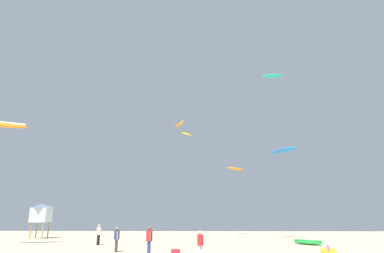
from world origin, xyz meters
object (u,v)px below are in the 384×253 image
person_right (117,237)px  kite_aloft_4 (179,124)px  person_left (149,238)px  kite_grounded_mid (329,251)px  kite_grounded_near (308,242)px  cooler_box (176,252)px  lifeguard_tower (41,213)px  kite_aloft_0 (236,169)px  person_midground (99,233)px  kite_aloft_1 (0,124)px  kite_aloft_5 (283,150)px  kite_aloft_3 (272,76)px  person_foreground (200,243)px  kite_aloft_2 (187,134)px

person_right → kite_aloft_4: kite_aloft_4 is taller
person_left → kite_grounded_mid: 11.65m
kite_grounded_near → cooler_box: 14.78m
person_left → person_right: bearing=-64.7°
kite_grounded_mid → lifeguard_tower: lifeguard_tower is taller
person_right → cooler_box: 4.59m
cooler_box → kite_aloft_0: (6.78, 30.61, 9.81)m
person_midground → kite_aloft_1: (-8.44, -3.43, 9.23)m
lifeguard_tower → kite_grounded_mid: bearing=-33.9°
kite_aloft_0 → kite_aloft_5: size_ratio=0.94×
kite_aloft_0 → kite_aloft_5: bearing=-66.3°
person_left → kite_aloft_3: bearing=-156.5°
kite_aloft_0 → kite_aloft_5: (4.99, -11.36, 0.63)m
person_right → kite_grounded_near: size_ratio=0.47×
lifeguard_tower → kite_aloft_4: 21.67m
person_midground → kite_aloft_0: bearing=-108.9°
kite_grounded_near → kite_grounded_mid: size_ratio=0.92×
kite_grounded_mid → kite_aloft_0: kite_aloft_0 is taller
person_right → cooler_box: (4.26, -1.50, -0.82)m
person_midground → kite_aloft_1: size_ratio=0.39×
person_right → kite_grounded_near: person_right is taller
person_foreground → kite_aloft_5: kite_aloft_5 is taller
kite_grounded_near → kite_aloft_0: size_ratio=0.99×
lifeguard_tower → kite_aloft_3: kite_aloft_3 is taller
cooler_box → kite_aloft_1: (-16.07, 4.94, 10.11)m
cooler_box → kite_aloft_3: 21.42m
person_right → kite_grounded_mid: bearing=149.2°
person_left → kite_aloft_5: bearing=-146.0°
kite_grounded_mid → lifeguard_tower: 34.22m
kite_aloft_3 → kite_aloft_5: kite_aloft_3 is taller
person_midground → kite_aloft_5: (19.40, 10.89, 9.55)m
person_left → kite_aloft_4: size_ratio=0.80×
kite_grounded_mid → kite_aloft_3: bearing=95.1°
lifeguard_tower → kite_aloft_2: kite_aloft_2 is taller
person_left → cooler_box: bearing=-172.5°
person_midground → kite_aloft_4: kite_aloft_4 is taller
kite_aloft_0 → kite_aloft_1: size_ratio=0.79×
lifeguard_tower → cooler_box: 27.02m
person_right → kite_grounded_mid: 14.24m
person_foreground → kite_aloft_3: (7.45, 13.40, 15.81)m
person_midground → person_left: person_midground is taller
cooler_box → kite_aloft_2: kite_aloft_2 is taller
kite_aloft_3 → kite_aloft_0: bearing=96.4°
kite_grounded_near → lifeguard_tower: size_ratio=0.86×
person_left → kite_grounded_near: bearing=-162.8°
person_foreground → kite_aloft_3: 22.02m
kite_aloft_3 → person_right: bearing=-147.2°
person_right → lifeguard_tower: bearing=-79.2°
kite_grounded_near → person_foreground: bearing=-126.4°
person_midground → kite_aloft_0: kite_aloft_0 is taller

